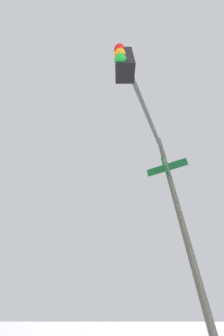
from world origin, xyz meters
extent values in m
cylinder|color=#474C47|center=(-7.42, -6.88, 2.58)|extent=(0.12, 0.12, 5.17)
cylinder|color=#474C47|center=(-6.84, -5.75, 4.77)|extent=(1.25, 2.30, 0.09)
cube|color=black|center=(-6.26, -4.62, 4.32)|extent=(0.28, 0.28, 0.80)
sphere|color=red|center=(-6.19, -4.48, 4.57)|extent=(0.18, 0.18, 0.18)
sphere|color=orange|center=(-6.19, -4.48, 4.32)|extent=(0.18, 0.18, 0.18)
sphere|color=green|center=(-6.19, -4.48, 4.07)|extent=(0.18, 0.18, 0.18)
cube|color=#0F5128|center=(-7.42, -6.88, 3.85)|extent=(0.54, 1.00, 0.20)
cube|color=#0F5128|center=(-7.42, -6.88, 4.07)|extent=(0.91, 0.49, 0.20)
camera|label=1|loc=(-6.07, -3.64, 1.26)|focal=18.18mm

